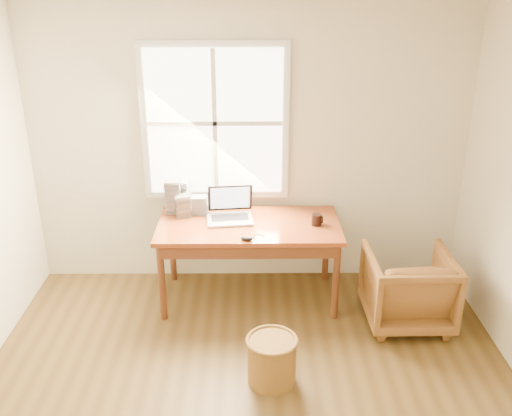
% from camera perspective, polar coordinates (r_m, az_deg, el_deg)
% --- Properties ---
extents(room_shell, '(4.04, 4.54, 2.64)m').
position_cam_1_polar(room_shell, '(3.28, -1.21, -4.25)').
color(room_shell, brown).
rests_on(room_shell, ground).
extents(desk, '(1.60, 0.80, 0.04)m').
position_cam_1_polar(desk, '(5.01, -0.71, -1.75)').
color(desk, brown).
rests_on(desk, room_shell).
extents(armchair, '(0.70, 0.72, 0.65)m').
position_cam_1_polar(armchair, '(5.03, 14.92, -7.71)').
color(armchair, brown).
rests_on(armchair, room_shell).
extents(wicker_stool, '(0.44, 0.44, 0.35)m').
position_cam_1_polar(wicker_stool, '(4.30, 1.58, -15.01)').
color(wicker_stool, brown).
rests_on(wicker_stool, room_shell).
extents(laptop, '(0.43, 0.44, 0.29)m').
position_cam_1_polar(laptop, '(5.00, -2.66, 0.20)').
color(laptop, '#B2B5B9').
rests_on(laptop, desk).
extents(mouse, '(0.11, 0.07, 0.03)m').
position_cam_1_polar(mouse, '(4.69, -0.93, -3.06)').
color(mouse, black).
rests_on(mouse, desk).
extents(coffee_mug, '(0.09, 0.09, 0.10)m').
position_cam_1_polar(coffee_mug, '(4.98, 6.07, -1.17)').
color(coffee_mug, black).
rests_on(coffee_mug, desk).
extents(cd_stack_a, '(0.17, 0.16, 0.28)m').
position_cam_1_polar(cd_stack_a, '(5.28, -7.36, 1.27)').
color(cd_stack_a, silver).
rests_on(cd_stack_a, desk).
extents(cd_stack_b, '(0.15, 0.14, 0.20)m').
position_cam_1_polar(cd_stack_b, '(5.15, -7.34, 0.17)').
color(cd_stack_b, '#29292F').
rests_on(cd_stack_b, desk).
extents(cd_stack_c, '(0.14, 0.12, 0.31)m').
position_cam_1_polar(cd_stack_c, '(5.22, -8.29, 1.11)').
color(cd_stack_c, '#9D9EAA').
rests_on(cd_stack_c, desk).
extents(cd_stack_d, '(0.14, 0.12, 0.17)m').
position_cam_1_polar(cd_stack_d, '(5.19, -5.64, 0.29)').
color(cd_stack_d, '#A9ADB4').
rests_on(cd_stack_d, desk).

